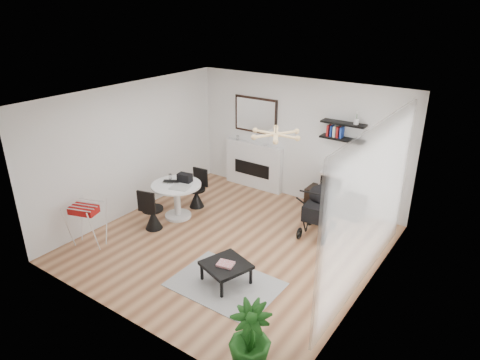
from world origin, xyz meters
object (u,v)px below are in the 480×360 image
Objects in this scene: fireplace at (254,160)px; tv_console at (334,202)px; potted_plant at (250,337)px; drying_rack at (88,224)px; stroller at (319,212)px; dining_table at (177,195)px; crt_tv at (335,182)px; coffee_table at (226,266)px.

tv_console is (2.14, -0.15, -0.46)m from fireplace.
fireplace is 2.33× the size of potted_plant.
stroller reaches higher than drying_rack.
fireplace is 2.19m from tv_console.
dining_table is 0.95× the size of stroller.
drying_rack is (-3.13, -3.81, 0.21)m from tv_console.
crt_tv is 4.91m from drying_rack.
stroller is at bearing 102.14° from potted_plant.
coffee_table is (1.73, -3.42, -0.38)m from fireplace.
fireplace reaches higher than tv_console.
potted_plant is (0.75, -3.49, 0.01)m from stroller.
potted_plant reaches higher than drying_rack.
fireplace is 1.77× the size of tv_console.
crt_tv is 0.57× the size of potted_plant.
tv_console is at bearing 32.19° from drying_rack.
crt_tv is 0.64× the size of coffee_table.
fireplace is at bearing 176.06° from tv_console.
fireplace reaches higher than potted_plant.
potted_plant is at bearing -79.26° from tv_console.
coffee_table is at bearing -108.62° from stroller.
stroller is at bearing 77.39° from coffee_table.
fireplace is 2.26m from dining_table.
tv_console is 4.57m from potted_plant.
fireplace is 4.12× the size of crt_tv.
crt_tv is at bearing -4.09° from fireplace.
drying_rack is 1.02× the size of coffee_table.
fireplace is 2.14× the size of dining_table.
fireplace is 3.86m from coffee_table.
potted_plant is at bearing -43.82° from coffee_table.
drying_rack is at bearing -104.12° from fireplace.
crt_tv reaches higher than tv_console.
drying_rack is at bearing -129.46° from tv_console.
fireplace is at bearing 122.83° from potted_plant.
potted_plant is (3.98, -0.68, 0.02)m from drying_rack.
crt_tv reaches higher than drying_rack.
fireplace reaches higher than crt_tv.
tv_console is 3.30m from dining_table.
crt_tv is 0.52× the size of dining_table.
potted_plant is (0.89, -4.48, -0.22)m from crt_tv.
stroller is 2.34m from coffee_table.
dining_table is at bearing -164.25° from stroller.
stroller is (0.13, -0.99, -0.23)m from crt_tv.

